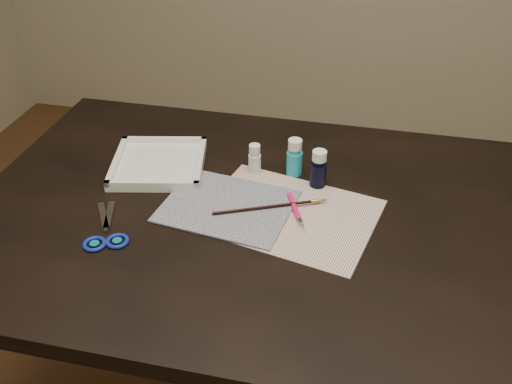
% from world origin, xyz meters
% --- Properties ---
extents(table, '(1.30, 0.90, 0.75)m').
position_xyz_m(table, '(0.00, 0.00, 0.38)').
color(table, black).
rests_on(table, ground).
extents(paper, '(0.43, 0.36, 0.00)m').
position_xyz_m(paper, '(0.07, 0.00, 0.75)').
color(paper, white).
rests_on(paper, table).
extents(canvas, '(0.31, 0.26, 0.00)m').
position_xyz_m(canvas, '(-0.07, -0.00, 0.75)').
color(canvas, black).
rests_on(canvas, paper).
extents(paint_bottle_white, '(0.04, 0.04, 0.08)m').
position_xyz_m(paint_bottle_white, '(-0.04, 0.16, 0.79)').
color(paint_bottle_white, silver).
rests_on(paint_bottle_white, table).
extents(paint_bottle_cyan, '(0.04, 0.04, 0.09)m').
position_xyz_m(paint_bottle_cyan, '(0.06, 0.17, 0.80)').
color(paint_bottle_cyan, '#23A6C1').
rests_on(paint_bottle_cyan, table).
extents(paint_bottle_navy, '(0.05, 0.05, 0.09)m').
position_xyz_m(paint_bottle_navy, '(0.12, 0.13, 0.80)').
color(paint_bottle_navy, black).
rests_on(paint_bottle_navy, table).
extents(paintbrush, '(0.25, 0.12, 0.01)m').
position_xyz_m(paintbrush, '(0.04, 0.01, 0.76)').
color(paintbrush, black).
rests_on(paintbrush, canvas).
extents(craft_knife, '(0.07, 0.14, 0.01)m').
position_xyz_m(craft_knife, '(0.09, 0.00, 0.76)').
color(craft_knife, '#EC1467').
rests_on(craft_knife, paper).
extents(scissors, '(0.18, 0.21, 0.01)m').
position_xyz_m(scissors, '(-0.31, -0.13, 0.76)').
color(scissors, silver).
rests_on(scissors, table).
extents(palette_tray, '(0.26, 0.26, 0.03)m').
position_xyz_m(palette_tray, '(-0.28, 0.12, 0.76)').
color(palette_tray, white).
rests_on(palette_tray, table).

